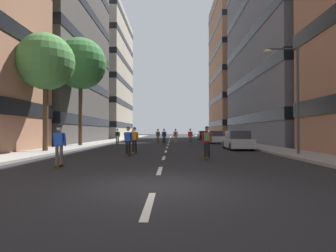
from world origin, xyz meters
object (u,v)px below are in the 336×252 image
object	(u,v)px
parked_car_mid	(204,136)
street_tree_mid	(46,62)
parked_car_near	(237,141)
skater_2	(176,135)
street_tree_near	(81,64)
skater_5	(134,139)
skater_6	(128,140)
skater_7	(133,134)
skater_9	(164,135)
skater_1	(207,140)
skater_8	(190,135)
skater_3	(117,135)
skater_0	(59,143)
parked_car_far	(215,137)
skater_4	(158,135)
streetlamp_right	(292,88)

from	to	relation	value
parked_car_mid	street_tree_mid	xyz separation A→B (m)	(-14.20, -28.31, 5.65)
parked_car_near	skater_2	bearing A→B (deg)	113.41
street_tree_near	skater_5	xyz separation A→B (m)	(6.31, -7.89, -7.03)
skater_6	skater_7	distance (m)	29.61
parked_car_mid	skater_9	bearing A→B (deg)	-112.36
street_tree_mid	skater_1	xyz separation A→B (m)	(10.76, -4.25, -5.34)
skater_5	skater_8	size ratio (longest dim) A/B	1.00
skater_3	skater_8	size ratio (longest dim) A/B	1.00
street_tree_near	parked_car_mid	bearing A→B (deg)	55.73
parked_car_mid	skater_6	xyz separation A→B (m)	(-8.01, -30.73, 0.29)
skater_1	skater_3	size ratio (longest dim) A/B	1.00
skater_9	parked_car_near	bearing A→B (deg)	-56.77
skater_0	skater_2	world-z (taller)	same
parked_car_far	street_tree_near	xyz separation A→B (m)	(-14.20, -8.10, 7.31)
street_tree_near	skater_6	bearing A→B (deg)	-58.00
parked_car_mid	skater_8	distance (m)	15.56
skater_1	skater_6	size ratio (longest dim) A/B	1.00
street_tree_mid	skater_5	distance (m)	8.29
skater_5	street_tree_near	bearing A→B (deg)	128.63
skater_5	skater_6	size ratio (longest dim) A/B	1.00
skater_0	skater_3	distance (m)	18.81
parked_car_near	skater_7	xyz separation A→B (m)	(-11.88, 23.41, 0.32)
skater_3	skater_6	size ratio (longest dim) A/B	1.00
skater_1	skater_9	size ratio (longest dim) A/B	1.00
skater_4	skater_9	distance (m)	3.19
skater_2	skater_4	size ratio (longest dim) A/B	1.00
parked_car_near	skater_8	bearing A→B (deg)	108.69
street_tree_near	street_tree_mid	xyz separation A→B (m)	(0.00, -7.48, -1.66)
parked_car_mid	skater_3	bearing A→B (deg)	-123.44
parked_car_far	skater_8	world-z (taller)	skater_8
parked_car_mid	skater_8	xyz separation A→B (m)	(-3.24, -15.22, 0.29)
parked_car_near	skater_6	distance (m)	9.98
street_tree_mid	skater_5	xyz separation A→B (m)	(6.31, -0.41, -5.37)
skater_0	skater_7	bearing A→B (deg)	92.88
skater_2	street_tree_near	bearing A→B (deg)	-141.37
skater_4	skater_0	bearing A→B (deg)	-97.20
skater_6	streetlamp_right	bearing A→B (deg)	0.40
skater_4	skater_3	bearing A→B (deg)	-129.96
skater_0	skater_5	distance (m)	7.54
skater_4	skater_7	bearing A→B (deg)	113.73
parked_car_near	parked_car_far	bearing A→B (deg)	90.00
skater_1	skater_7	xyz separation A→B (m)	(-8.45, 31.19, 0.00)
parked_car_far	skater_5	world-z (taller)	skater_5
parked_car_near	skater_2	xyz separation A→B (m)	(-4.92, 11.36, 0.32)
skater_5	skater_7	size ratio (longest dim) A/B	1.00
parked_car_near	street_tree_near	size ratio (longest dim) A/B	0.42
skater_0	skater_4	world-z (taller)	same
street_tree_mid	skater_7	bearing A→B (deg)	85.09
parked_car_mid	skater_4	world-z (taller)	skater_4
skater_1	skater_4	distance (m)	20.74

